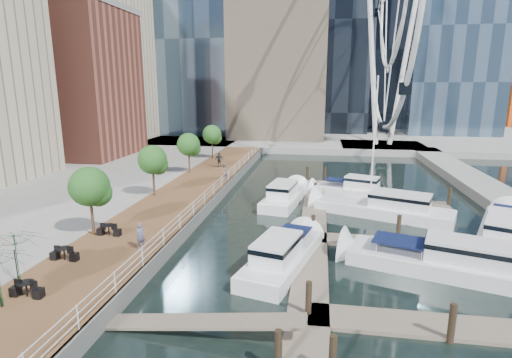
{
  "coord_description": "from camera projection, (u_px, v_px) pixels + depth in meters",
  "views": [
    {
      "loc": [
        3.25,
        -19.05,
        10.53
      ],
      "look_at": [
        -1.97,
        13.46,
        3.0
      ],
      "focal_mm": 28.0,
      "sensor_mm": 36.0,
      "label": 1
    }
  ],
  "objects": [
    {
      "name": "moored_yachts",
      "position": [
        382.0,
        226.0,
        31.19
      ],
      "size": [
        22.28,
        34.06,
        11.5
      ],
      "color": "white",
      "rests_on": "ground"
    },
    {
      "name": "pedestrian_mid",
      "position": [
        224.0,
        172.0,
        42.09
      ],
      "size": [
        1.03,
        1.1,
        1.8
      ],
      "primitive_type": "imported",
      "rotation": [
        0.0,
        0.0,
        -2.1
      ],
      "color": "#86665C",
      "rests_on": "boardwalk"
    },
    {
      "name": "pedestrian_near",
      "position": [
        141.0,
        236.0,
        24.05
      ],
      "size": [
        0.69,
        0.69,
        1.62
      ],
      "primitive_type": "imported",
      "rotation": [
        0.0,
        0.0,
        0.79
      ],
      "color": "#51506B",
      "rests_on": "boardwalk"
    },
    {
      "name": "street_trees",
      "position": [
        152.0,
        160.0,
        35.47
      ],
      "size": [
        2.6,
        42.6,
        4.6
      ],
      "color": "#3F2B1C",
      "rests_on": "ground"
    },
    {
      "name": "ground",
      "position": [
        252.0,
        291.0,
        21.19
      ],
      "size": [
        520.0,
        520.0,
        0.0
      ],
      "primitive_type": "plane",
      "color": "black",
      "rests_on": "ground"
    },
    {
      "name": "cafe_tables",
      "position": [
        47.0,
        270.0,
        20.56
      ],
      "size": [
        2.5,
        13.7,
        0.74
      ],
      "color": "black",
      "rests_on": "ground"
    },
    {
      "name": "boardwalk",
      "position": [
        184.0,
        199.0,
        36.9
      ],
      "size": [
        6.0,
        60.0,
        1.0
      ],
      "primitive_type": "cube",
      "color": "brown",
      "rests_on": "ground"
    },
    {
      "name": "pedestrian_far",
      "position": [
        219.0,
        160.0,
        48.98
      ],
      "size": [
        1.08,
        0.5,
        1.81
      ],
      "primitive_type": "imported",
      "rotation": [
        0.0,
        0.0,
        3.2
      ],
      "color": "#2E323A",
      "rests_on": "boardwalk"
    },
    {
      "name": "breakwater",
      "position": [
        499.0,
        198.0,
        37.24
      ],
      "size": [
        4.0,
        60.0,
        1.0
      ],
      "primitive_type": "cube",
      "color": "gray",
      "rests_on": "ground"
    },
    {
      "name": "pier",
      "position": [
        382.0,
        147.0,
        68.96
      ],
      "size": [
        14.0,
        12.0,
        1.0
      ],
      "primitive_type": "cube",
      "color": "gray",
      "rests_on": "ground"
    },
    {
      "name": "land_far",
      "position": [
        309.0,
        122.0,
        119.25
      ],
      "size": [
        200.0,
        114.0,
        1.0
      ],
      "primitive_type": "cube",
      "color": "gray",
      "rests_on": "ground"
    },
    {
      "name": "floating_docks",
      "position": [
        381.0,
        227.0,
        29.45
      ],
      "size": [
        16.0,
        34.0,
        2.6
      ],
      "color": "#6D6051",
      "rests_on": "ground"
    },
    {
      "name": "midrise_condos",
      "position": [
        21.0,
        64.0,
        49.19
      ],
      "size": [
        19.0,
        67.0,
        28.0
      ],
      "color": "#BCAD8E",
      "rests_on": "ground"
    },
    {
      "name": "yacht_foreground",
      "position": [
        441.0,
        272.0,
        23.39
      ],
      "size": [
        11.98,
        6.47,
        2.15
      ],
      "primitive_type": null,
      "rotation": [
        0.0,
        0.0,
        1.26
      ],
      "color": "silver",
      "rests_on": "ground"
    },
    {
      "name": "railing",
      "position": [
        214.0,
        189.0,
        36.23
      ],
      "size": [
        0.1,
        60.0,
        1.05
      ],
      "primitive_type": null,
      "color": "white",
      "rests_on": "boardwalk"
    },
    {
      "name": "seawall",
      "position": [
        215.0,
        200.0,
        36.44
      ],
      "size": [
        0.25,
        60.0,
        1.0
      ],
      "primitive_type": "cube",
      "color": "#595954",
      "rests_on": "ground"
    }
  ]
}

